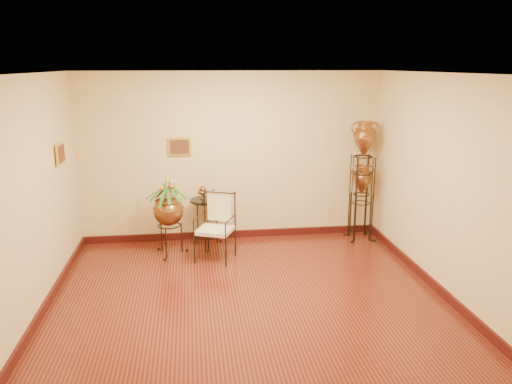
{
  "coord_description": "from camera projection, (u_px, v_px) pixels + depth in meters",
  "views": [
    {
      "loc": [
        -0.67,
        -5.65,
        2.9
      ],
      "look_at": [
        0.25,
        1.3,
        1.1
      ],
      "focal_mm": 35.0,
      "sensor_mm": 36.0,
      "label": 1
    }
  ],
  "objects": [
    {
      "name": "armchair",
      "position": [
        215.0,
        228.0,
        7.51
      ],
      "size": [
        0.73,
        0.71,
        1.02
      ],
      "rotation": [
        0.0,
        0.0,
        -0.4
      ],
      "color": "black",
      "rests_on": "ground"
    },
    {
      "name": "amphora_short",
      "position": [
        361.0,
        202.0,
        8.4
      ],
      "size": [
        0.51,
        0.51,
        1.3
      ],
      "rotation": [
        0.0,
        0.0,
        0.39
      ],
      "color": "black",
      "rests_on": "ground"
    },
    {
      "name": "amphora_tall",
      "position": [
        362.0,
        183.0,
        8.32
      ],
      "size": [
        0.45,
        0.45,
        1.92
      ],
      "rotation": [
        0.0,
        0.0,
        0.22
      ],
      "color": "black",
      "rests_on": "ground"
    },
    {
      "name": "ground",
      "position": [
        250.0,
        303.0,
        6.23
      ],
      "size": [
        5.0,
        5.0,
        0.0
      ],
      "primitive_type": "plane",
      "color": "maroon",
      "rests_on": "ground"
    },
    {
      "name": "room_shell",
      "position": [
        249.0,
        168.0,
        5.8
      ],
      "size": [
        5.02,
        5.02,
        2.81
      ],
      "color": "beige",
      "rests_on": "ground"
    },
    {
      "name": "side_table",
      "position": [
        207.0,
        221.0,
        8.14
      ],
      "size": [
        0.67,
        0.67,
        0.99
      ],
      "rotation": [
        0.0,
        0.0,
        0.3
      ],
      "color": "black",
      "rests_on": "ground"
    },
    {
      "name": "planter_urn",
      "position": [
        168.0,
        207.0,
        7.67
      ],
      "size": [
        0.78,
        0.78,
        1.37
      ],
      "rotation": [
        0.0,
        0.0,
        -0.07
      ],
      "color": "black",
      "rests_on": "ground"
    },
    {
      "name": "amphora_mid",
      "position": [
        362.0,
        180.0,
        8.31
      ],
      "size": [
        0.58,
        0.58,
        2.02
      ],
      "rotation": [
        0.0,
        0.0,
        0.34
      ],
      "color": "black",
      "rests_on": "ground"
    }
  ]
}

